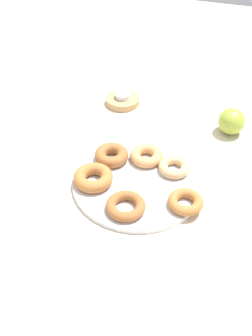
% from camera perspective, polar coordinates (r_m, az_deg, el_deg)
% --- Properties ---
extents(ground_plane, '(2.40, 2.40, 0.00)m').
position_cam_1_polar(ground_plane, '(1.05, 1.57, -2.06)').
color(ground_plane, beige).
extents(donut_plate, '(0.32, 0.32, 0.01)m').
position_cam_1_polar(donut_plate, '(1.05, 1.57, -1.80)').
color(donut_plate, silver).
rests_on(donut_plate, ground_plane).
extents(donut_0, '(0.13, 0.13, 0.02)m').
position_cam_1_polar(donut_0, '(0.96, -0.04, -5.00)').
color(donut_0, '#995B2D').
rests_on(donut_0, donut_plate).
extents(donut_1, '(0.09, 0.09, 0.03)m').
position_cam_1_polar(donut_1, '(1.09, 2.56, 1.66)').
color(donut_1, tan).
rests_on(donut_1, donut_plate).
extents(donut_2, '(0.11, 0.11, 0.02)m').
position_cam_1_polar(donut_2, '(1.06, 6.33, 0.11)').
color(donut_2, tan).
rests_on(donut_2, donut_plate).
extents(donut_3, '(0.12, 0.12, 0.03)m').
position_cam_1_polar(donut_3, '(1.03, -4.32, -1.26)').
color(donut_3, '#AD6B33').
rests_on(donut_3, donut_plate).
extents(donut_4, '(0.10, 0.10, 0.03)m').
position_cam_1_polar(donut_4, '(1.09, -1.91, 1.70)').
color(donut_4, '#995B2D').
rests_on(donut_4, donut_plate).
extents(donut_5, '(0.10, 0.10, 0.02)m').
position_cam_1_polar(donut_5, '(0.98, 7.82, -4.43)').
color(donut_5, '#AD6B33').
rests_on(donut_5, donut_plate).
extents(candle_holder, '(0.10, 0.10, 0.02)m').
position_cam_1_polar(candle_holder, '(1.32, -0.43, 8.87)').
color(candle_holder, tan).
rests_on(candle_holder, ground_plane).
extents(tealight, '(0.05, 0.05, 0.01)m').
position_cam_1_polar(tealight, '(1.31, -0.43, 9.52)').
color(tealight, silver).
rests_on(tealight, candle_holder).
extents(apple, '(0.07, 0.07, 0.07)m').
position_cam_1_polar(apple, '(1.22, 13.69, 5.99)').
color(apple, '#93AD38').
rests_on(apple, ground_plane).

